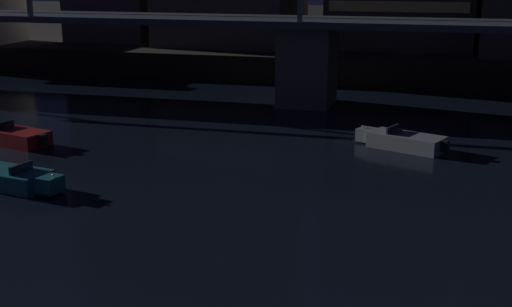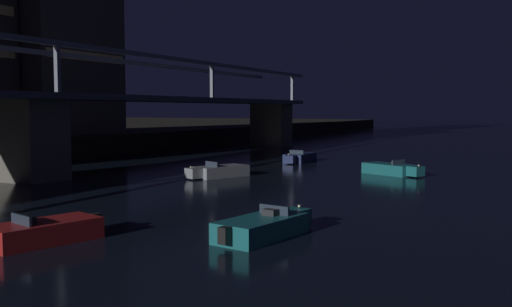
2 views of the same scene
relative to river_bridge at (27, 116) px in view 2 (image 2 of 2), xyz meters
name	(u,v)px [view 2 (image 2 of 2)]	position (x,y,z in m)	size (l,w,h in m)	color
river_bridge	(27,116)	(0.00, 0.00, 0.00)	(85.39, 6.40, 9.38)	#605B51
speedboat_near_center	(265,227)	(-8.92, -22.27, -4.02)	(5.23, 2.47, 1.16)	#196066
speedboat_near_right	(392,169)	(14.46, -21.59, -4.02)	(3.38, 4.95, 1.16)	#196066
speedboat_mid_left	(39,233)	(-13.50, -15.38, -4.02)	(5.18, 2.77, 1.16)	maroon
speedboat_far_left	(299,158)	(20.82, -11.58, -4.02)	(5.19, 1.81, 1.16)	#19234C
speedboat_far_center	(219,171)	(7.37, -10.82, -4.02)	(5.06, 3.14, 1.16)	gray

